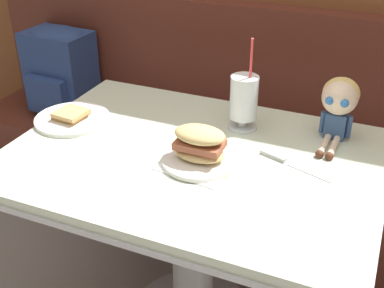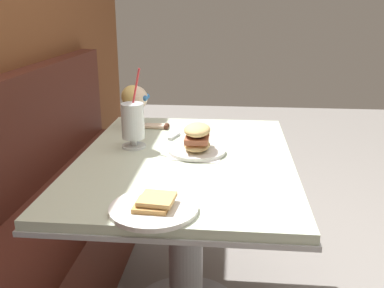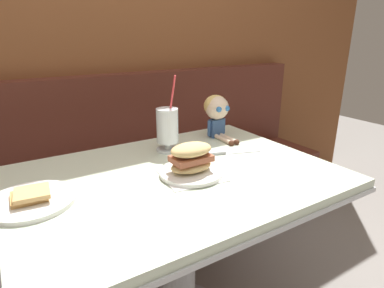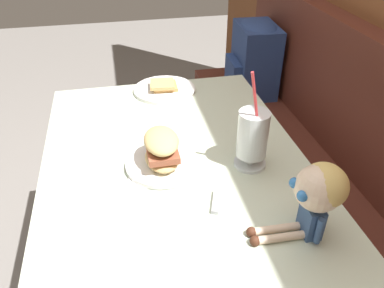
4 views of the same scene
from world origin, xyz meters
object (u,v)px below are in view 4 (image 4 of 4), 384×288
seated_doll (318,192)px  butter_knife (215,211)px  backpack (254,57)px  toast_plate (164,89)px  sandwich_plate (162,154)px  milkshake_glass (252,137)px

seated_doll → butter_knife: bearing=-118.6°
butter_knife → backpack: size_ratio=0.56×
toast_plate → backpack: (-0.48, 0.56, -0.09)m
sandwich_plate → backpack: 1.18m
butter_knife → backpack: backpack is taller
butter_knife → backpack: 1.31m
milkshake_glass → butter_knife: size_ratio=1.38×
seated_doll → backpack: bearing=165.6°
toast_plate → butter_knife: toast_plate is taller
butter_knife → seated_doll: seated_doll is taller
sandwich_plate → butter_knife: sandwich_plate is taller
toast_plate → backpack: size_ratio=0.62×
butter_knife → milkshake_glass: bearing=138.7°
toast_plate → seated_doll: 0.87m
toast_plate → sandwich_plate: 0.50m
milkshake_glass → backpack: (-1.02, 0.39, -0.18)m
sandwich_plate → seated_doll: seated_doll is taller
seated_doll → sandwich_plate: bearing=-137.1°
toast_plate → backpack: bearing=130.3°
butter_knife → backpack: bearing=155.7°
butter_knife → toast_plate: bearing=-178.1°
toast_plate → butter_knife: size_ratio=1.10×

